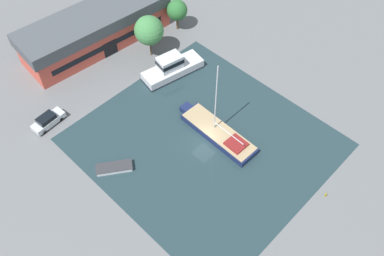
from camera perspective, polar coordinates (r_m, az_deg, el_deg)
The scene contains 10 objects.
ground_plane at distance 57.37m, azimuth 1.63°, elevation -1.86°, with size 440.00×440.00×0.00m, color slate.
water_canal at distance 57.37m, azimuth 1.63°, elevation -1.86°, with size 28.32×30.37×0.01m, color #23383D.
warehouse_building at distance 71.23m, azimuth -12.73°, elevation 12.79°, with size 25.08×9.97×5.75m.
quay_tree_near_building at distance 66.46m, azimuth -5.76°, elevation 12.82°, with size 4.51×4.51×7.08m.
quay_tree_by_water at distance 72.14m, azimuth -2.00°, elevation 15.41°, with size 3.40×3.40×5.40m.
parked_car at distance 61.81m, azimuth -18.66°, elevation 0.97°, with size 4.84×2.15×1.74m.
sailboat_moored at distance 57.70m, azimuth 3.47°, elevation -0.60°, with size 3.62×12.71×12.20m.
motor_cruiser at distance 65.25m, azimuth -2.70°, elevation 8.04°, with size 10.01×5.00×3.52m.
small_dinghy at distance 55.45m, azimuth -10.33°, elevation -5.23°, with size 4.72×3.99×0.65m.
mooring_bollard at distance 54.96m, azimuth 17.41°, elevation -8.47°, with size 0.24×0.24×0.65m.
Camera 1 is at (-25.81, -22.88, 45.85)m, focal length 40.00 mm.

